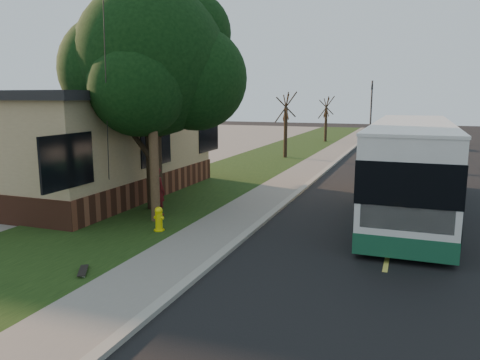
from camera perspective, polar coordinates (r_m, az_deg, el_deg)
name	(u,v)px	position (r m, az deg, el deg)	size (l,w,h in m)	color
ground	(240,242)	(13.36, -0.03, -7.57)	(120.00, 120.00, 0.00)	black
road	(400,188)	(22.30, 18.93, -0.88)	(8.00, 80.00, 0.01)	black
curb	(312,181)	(22.72, 8.82, -0.10)	(0.25, 80.00, 0.12)	gray
sidewalk	(292,180)	(22.94, 6.37, 0.00)	(2.00, 80.00, 0.08)	slate
grass_verge	(226,176)	(24.02, -1.75, 0.51)	(5.00, 80.00, 0.07)	black
building_lot	(68,166)	(29.26, -20.21, 1.60)	(15.00, 80.00, 0.04)	slate
fire_hydrant	(159,219)	(14.32, -9.86, -4.70)	(0.32, 0.32, 0.74)	yellow
utility_pole	(151,78)	(15.07, -10.79, 12.13)	(2.86, 3.21, 9.07)	#473321
leafy_tree	(154,64)	(16.96, -10.46, 13.72)	(6.30, 6.00, 7.80)	black
bare_tree_near	(286,126)	(31.02, 5.58, 6.59)	(1.38, 1.21, 4.31)	black
bare_tree_far	(326,120)	(42.62, 10.43, 7.24)	(1.38, 1.21, 4.03)	black
traffic_signal	(371,106)	(46.10, 15.70, 8.69)	(0.18, 0.22, 5.50)	#2D2D30
transit_bus	(411,164)	(17.55, 20.07, 1.80)	(2.72, 11.80, 3.19)	silver
skateboarder	(158,191)	(16.12, -10.02, -1.35)	(0.60, 0.39, 1.65)	#531013
skateboard_main	(83,271)	(11.52, -18.60, -10.43)	(0.54, 0.71, 0.07)	black
dumpster	(107,165)	(23.71, -15.85, 1.80)	(1.91, 1.66, 1.46)	black
distant_car	(404,138)	(40.33, 19.34, 4.90)	(1.77, 4.41, 1.50)	black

